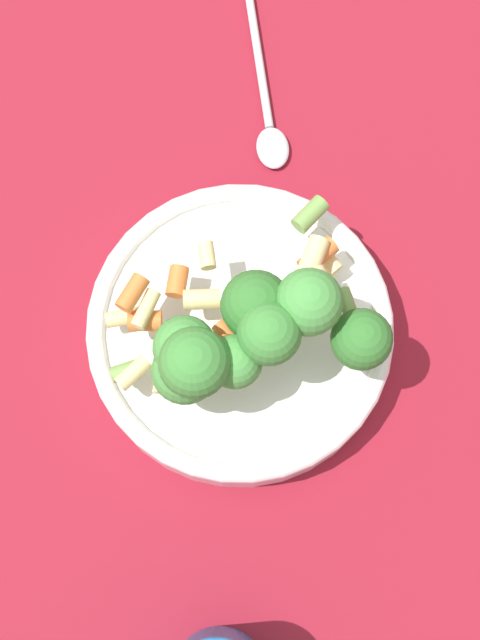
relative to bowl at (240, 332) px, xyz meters
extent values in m
plane|color=maroon|center=(0.00, 0.00, -0.02)|extent=(3.00, 3.00, 0.00)
cylinder|color=white|center=(0.00, 0.00, -0.01)|extent=(0.22, 0.22, 0.04)
torus|color=white|center=(0.00, 0.00, 0.01)|extent=(0.22, 0.22, 0.01)
cylinder|color=#8CB766|center=(0.01, -0.01, 0.03)|extent=(0.01, 0.01, 0.02)
sphere|color=#479342|center=(0.01, -0.01, 0.06)|extent=(0.04, 0.04, 0.04)
cylinder|color=#8CB766|center=(-0.05, 0.00, 0.05)|extent=(0.01, 0.01, 0.02)
sphere|color=#479342|center=(-0.05, 0.00, 0.07)|extent=(0.04, 0.04, 0.04)
cylinder|color=#8CB766|center=(0.03, -0.03, 0.06)|extent=(0.02, 0.02, 0.02)
sphere|color=#479342|center=(0.03, -0.03, 0.09)|extent=(0.04, 0.04, 0.04)
cylinder|color=#8CB766|center=(-0.05, -0.02, 0.06)|extent=(0.02, 0.02, 0.02)
sphere|color=#3D8438|center=(-0.05, -0.02, 0.09)|extent=(0.05, 0.05, 0.05)
cylinder|color=#8CB766|center=(0.05, -0.07, 0.04)|extent=(0.01, 0.01, 0.02)
sphere|color=#33722D|center=(0.05, -0.07, 0.06)|extent=(0.04, 0.04, 0.04)
cylinder|color=#8CB766|center=(0.01, -0.01, 0.05)|extent=(0.02, 0.02, 0.02)
sphere|color=#33722D|center=(0.01, -0.01, 0.08)|extent=(0.05, 0.05, 0.05)
cylinder|color=#8CB766|center=(-0.03, -0.03, 0.05)|extent=(0.01, 0.01, 0.02)
sphere|color=#479342|center=(-0.03, -0.03, 0.07)|extent=(0.04, 0.04, 0.04)
cylinder|color=#8CB766|center=(0.00, -0.03, 0.06)|extent=(0.01, 0.01, 0.02)
sphere|color=#3D8438|center=(0.00, -0.03, 0.09)|extent=(0.04, 0.04, 0.04)
cylinder|color=#8CB766|center=(-0.05, -0.01, 0.03)|extent=(0.02, 0.02, 0.02)
sphere|color=#479342|center=(-0.05, -0.01, 0.06)|extent=(0.04, 0.04, 0.04)
cylinder|color=beige|center=(0.05, -0.02, 0.06)|extent=(0.02, 0.03, 0.01)
cylinder|color=orange|center=(-0.02, 0.05, 0.04)|extent=(0.02, 0.02, 0.01)
cylinder|color=beige|center=(0.01, 0.04, 0.06)|extent=(0.02, 0.02, 0.01)
cylinder|color=#729E4C|center=(0.03, -0.03, 0.04)|extent=(0.03, 0.02, 0.01)
cylinder|color=beige|center=(0.00, -0.03, 0.05)|extent=(0.02, 0.01, 0.01)
cylinder|color=beige|center=(0.00, 0.00, 0.03)|extent=(0.02, 0.03, 0.01)
cylinder|color=beige|center=(-0.01, 0.03, 0.05)|extent=(0.03, 0.03, 0.01)
cylinder|color=beige|center=(-0.07, 0.00, 0.03)|extent=(0.02, 0.02, 0.01)
cylinder|color=orange|center=(-0.05, 0.04, 0.04)|extent=(0.03, 0.03, 0.01)
cylinder|color=beige|center=(0.06, 0.00, 0.05)|extent=(0.03, 0.03, 0.01)
cylinder|color=#729E4C|center=(0.08, 0.03, 0.05)|extent=(0.03, 0.02, 0.01)
cylinder|color=beige|center=(0.04, -0.03, 0.04)|extent=(0.02, 0.02, 0.01)
cylinder|color=beige|center=(-0.08, 0.01, 0.04)|extent=(0.03, 0.01, 0.01)
cylinder|color=orange|center=(-0.03, -0.02, 0.06)|extent=(0.03, 0.03, 0.01)
cylinder|color=orange|center=(-0.01, -0.01, 0.05)|extent=(0.01, 0.03, 0.01)
cylinder|color=orange|center=(-0.05, 0.05, 0.06)|extent=(0.03, 0.02, 0.01)
cylinder|color=#729E4C|center=(0.06, -0.04, 0.06)|extent=(0.02, 0.03, 0.01)
cylinder|color=orange|center=(0.07, 0.00, 0.05)|extent=(0.03, 0.01, 0.01)
cylinder|color=beige|center=(0.08, -0.01, 0.03)|extent=(0.01, 0.02, 0.01)
cylinder|color=beige|center=(-0.06, 0.05, 0.03)|extent=(0.03, 0.02, 0.01)
cylinder|color=#729E4C|center=(-0.08, 0.02, 0.04)|extent=(0.03, 0.02, 0.01)
cylinder|color=beige|center=(-0.05, 0.04, 0.05)|extent=(0.03, 0.02, 0.01)
cylinder|color=silver|center=(0.17, 0.19, -0.02)|extent=(0.09, 0.14, 0.01)
ellipsoid|color=silver|center=(0.12, 0.11, -0.02)|extent=(0.04, 0.04, 0.01)
camera|label=1|loc=(-0.10, -0.12, 0.63)|focal=50.00mm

